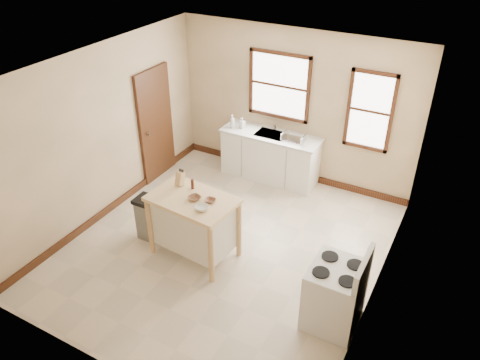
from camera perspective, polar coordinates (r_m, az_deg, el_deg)
name	(u,v)px	position (r m, az deg, el deg)	size (l,w,h in m)	color
floor	(226,246)	(7.32, -1.78, -8.11)	(5.00, 5.00, 0.00)	#BDAE95
ceiling	(222,71)	(5.93, -2.23, 13.17)	(5.00, 5.00, 0.00)	white
wall_back	(294,107)	(8.53, 6.61, 8.85)	(4.50, 0.04, 2.80)	beige
wall_left	(102,134)	(7.78, -16.52, 5.35)	(0.04, 5.00, 2.80)	beige
wall_right	(386,214)	(5.87, 17.40, -3.95)	(0.04, 5.00, 2.80)	beige
window_main	(279,86)	(8.50, 4.80, 11.38)	(1.17, 0.06, 1.22)	black
window_side	(370,111)	(8.08, 15.56, 8.07)	(0.77, 0.06, 1.37)	black
door_left	(156,125)	(8.76, -10.23, 6.66)	(0.06, 0.90, 2.10)	black
baseboard_back	(289,172)	(9.11, 6.03, 0.99)	(4.50, 0.04, 0.12)	black
baseboard_left	(115,204)	(8.41, -15.01, -2.89)	(0.04, 5.00, 0.12)	black
sink_counter	(270,156)	(8.80, 3.68, 2.93)	(1.86, 0.62, 0.92)	white
faucet	(275,125)	(8.69, 4.32, 6.73)	(0.03, 0.03, 0.22)	silver
soap_bottle_a	(232,121)	(8.77, -0.94, 7.17)	(0.10, 0.10, 0.25)	#B2B2B2
soap_bottle_b	(242,123)	(8.77, 0.27, 6.98)	(0.09, 0.09, 0.20)	#B2B2B2
dish_rack	(294,137)	(8.39, 6.56, 5.19)	(0.40, 0.30, 0.10)	silver
kitchen_island	(194,227)	(6.92, -5.62, -5.67)	(1.23, 0.78, 1.00)	#F7D791
knife_block	(180,179)	(6.89, -7.32, 0.13)	(0.10, 0.10, 0.20)	tan
pepper_grinder	(192,184)	(6.80, -5.82, -0.49)	(0.04, 0.04, 0.15)	#3F1B11
bowl_a	(194,198)	(6.59, -5.57, -2.20)	(0.18, 0.18, 0.04)	brown
bowl_b	(210,201)	(6.52, -3.65, -2.52)	(0.15, 0.15, 0.04)	brown
bowl_c	(202,208)	(6.36, -4.69, -3.42)	(0.19, 0.19, 0.06)	silver
trash_bin	(149,218)	(7.43, -11.04, -4.59)	(0.37, 0.31, 0.72)	gray
gas_stove	(336,288)	(5.97, 11.58, -12.72)	(0.70, 0.70, 1.14)	silver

